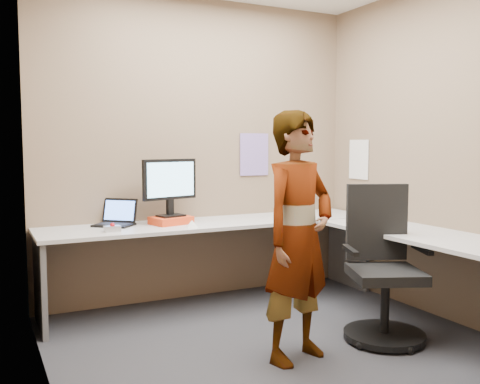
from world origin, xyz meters
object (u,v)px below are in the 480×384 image
monitor (170,183)px  desk (294,245)px  person (298,236)px  office_chair (383,277)px

monitor → desk: bearing=-51.9°
person → office_chair: bearing=-13.6°
person → monitor: bearing=88.6°
desk → monitor: (-0.82, 0.64, 0.49)m
desk → person: size_ratio=1.85×
monitor → person: person is taller
desk → office_chair: office_chair is taller
office_chair → person: (-0.75, -0.05, 0.36)m
office_chair → person: 0.84m
office_chair → person: bearing=-153.4°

